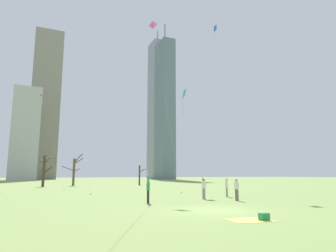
# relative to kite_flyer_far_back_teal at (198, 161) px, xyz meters

# --- Properties ---
(ground_plane) EXTENTS (400.00, 400.00, 0.00)m
(ground_plane) POSITION_rel_kite_flyer_far_back_teal_xyz_m (-3.88, -8.30, -3.05)
(ground_plane) COLOR #7A934C
(kite_flyer_far_back_teal) EXTENTS (2.99, 8.87, 11.58)m
(kite_flyer_far_back_teal) POSITION_rel_kite_flyer_far_back_teal_xyz_m (0.00, 0.00, 0.00)
(kite_flyer_far_back_teal) COLOR gray
(kite_flyer_far_back_teal) RESTS_ON ground
(kite_flyer_midfield_left_blue) EXTENTS (5.61, 9.20, 21.35)m
(kite_flyer_midfield_left_blue) POSITION_rel_kite_flyer_far_back_teal_xyz_m (3.34, 0.95, 1.02)
(kite_flyer_midfield_left_blue) COLOR gray
(kite_flyer_midfield_left_blue) RESTS_ON ground
(kite_flyer_foreground_left_white) EXTENTS (4.55, 3.97, 14.73)m
(kite_flyer_foreground_left_white) POSITION_rel_kite_flyer_far_back_teal_xyz_m (-6.15, -3.50, -0.64)
(kite_flyer_foreground_left_white) COLOR black
(kite_flyer_foreground_left_white) RESTS_ON ground
(bystander_far_off_by_trees) EXTENTS (0.23, 0.51, 1.62)m
(bystander_far_off_by_trees) POSITION_rel_kite_flyer_far_back_teal_xyz_m (0.95, -3.97, -2.14)
(bystander_far_off_by_trees) COLOR #726656
(bystander_far_off_by_trees) RESTS_ON ground
(distant_kite_low_near_trees_red) EXTENTS (3.61, 7.54, 14.41)m
(distant_kite_low_near_trees_red) POSITION_rel_kite_flyer_far_back_teal_xyz_m (-12.23, 24.66, 9.09)
(distant_kite_low_near_trees_red) COLOR red
(distant_kite_low_near_trees_red) RESTS_ON ground
(distant_kite_high_overhead_pink) EXTENTS (2.97, 2.90, 20.50)m
(distant_kite_high_overhead_pink) POSITION_rel_kite_flyer_far_back_teal_xyz_m (-0.67, 8.91, 15.44)
(distant_kite_high_overhead_pink) COLOR pink
(distant_kite_high_overhead_pink) RESTS_ON ground
(picnic_spot) EXTENTS (2.00, 1.67, 0.31)m
(picnic_spot) POSITION_rel_kite_flyer_far_back_teal_xyz_m (-4.07, -12.13, -2.95)
(picnic_spot) COLOR #D8BF4C
(picnic_spot) RESTS_ON ground
(bare_tree_center) EXTENTS (3.57, 2.18, 5.63)m
(bare_tree_center) POSITION_rel_kite_flyer_far_back_teal_xyz_m (-6.46, 32.87, -0.33)
(bare_tree_center) COLOR brown
(bare_tree_center) RESTS_ON ground
(bare_tree_leftmost) EXTENTS (1.55, 1.33, 3.66)m
(bare_tree_leftmost) POSITION_rel_kite_flyer_far_back_teal_xyz_m (5.30, 31.51, -1.07)
(bare_tree_leftmost) COLOR #423326
(bare_tree_leftmost) RESTS_ON ground
(bare_tree_right_of_center) EXTENTS (2.29, 1.75, 4.95)m
(bare_tree_right_of_center) POSITION_rel_kite_flyer_far_back_teal_xyz_m (-11.45, 29.62, -0.42)
(bare_tree_right_of_center) COLOR #423326
(bare_tree_right_of_center) RESTS_ON ground
(skyline_mid_tower_left) EXTENTS (11.62, 9.34, 64.35)m
(skyline_mid_tower_left) POSITION_rel_kite_flyer_far_back_teal_xyz_m (-10.47, 113.05, 29.13)
(skyline_mid_tower_left) COLOR gray
(skyline_mid_tower_left) RESTS_ON ground
(skyline_squat_block) EXTENTS (6.73, 10.16, 75.20)m
(skyline_squat_block) POSITION_rel_kite_flyer_far_back_teal_xyz_m (40.66, 111.36, 31.25)
(skyline_squat_block) COLOR gray
(skyline_squat_block) RESTS_ON ground
(skyline_mid_tower_right) EXTENTS (9.21, 9.19, 32.77)m
(skyline_mid_tower_right) POSITION_rel_kite_flyer_far_back_teal_xyz_m (-16.67, 94.24, 13.34)
(skyline_mid_tower_right) COLOR #B2B2B7
(skyline_mid_tower_right) RESTS_ON ground
(skyline_short_annex) EXTENTS (5.56, 10.97, 70.22)m
(skyline_short_annex) POSITION_rel_kite_flyer_far_back_teal_xyz_m (37.47, 94.41, 27.59)
(skyline_short_annex) COLOR slate
(skyline_short_annex) RESTS_ON ground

